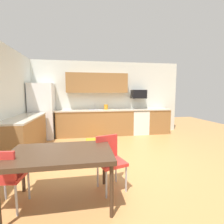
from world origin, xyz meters
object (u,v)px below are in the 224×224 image
Objects in this scene: dining_table at (61,156)px; chair_far_side at (6,174)px; microwave at (139,94)px; kettle at (106,107)px; oven_range at (139,122)px; chair_near_table at (110,158)px; refrigerator at (42,111)px.

dining_table is 0.72m from chair_far_side.
microwave reaches higher than kettle.
chair_near_table is at bearing -115.95° from oven_range.
refrigerator reaches higher than kettle.
oven_range is at bearing 64.05° from chair_near_table.
microwave reaches higher than dining_table.
kettle reaches higher than chair_near_table.
refrigerator is 2.19× the size of chair_near_table.
microwave is at bearing 51.34° from chair_far_side.
chair_near_table is 1.45m from chair_far_side.
dining_table is 7.00× the size of kettle.
oven_range is (3.45, 0.08, -0.47)m from refrigerator.
microwave is 0.64× the size of chair_far_side.
refrigerator is at bearing 106.29° from dining_table.
refrigerator is 3.78m from dining_table.
microwave is 4.56m from dining_table.
refrigerator is 2.19× the size of chair_far_side.
microwave reaches higher than chair_near_table.
dining_table is at bearing -106.74° from kettle.
microwave is 4.03m from chair_near_table.
kettle is (-1.26, -0.05, -0.48)m from microwave.
dining_table is 3.93m from kettle.
oven_range is 4.85m from chair_far_side.
chair_near_table is at bearing -96.71° from kettle.
kettle is (1.13, 3.75, 0.33)m from dining_table.
chair_near_table is at bearing -62.03° from refrigerator.
chair_far_side is at bearing -129.39° from oven_range.
refrigerator is at bearing 117.97° from chair_near_table.
dining_table is (-2.39, -3.80, -0.81)m from microwave.
chair_near_table is 3.54m from kettle.
chair_far_side reaches higher than dining_table.
chair_far_side is 4.25m from kettle.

